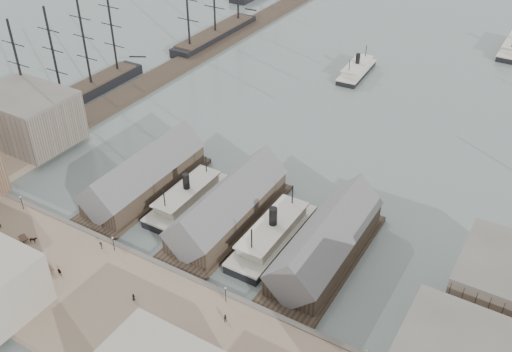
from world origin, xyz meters
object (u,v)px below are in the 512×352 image
Objects in this scene: horse_cart_left at (31,239)px; horse_cart_center at (55,271)px; horse_cart_right at (171,340)px; ferry_docked_west at (187,197)px.

horse_cart_center is (12.50, -4.44, -0.06)m from horse_cart_left.
horse_cart_center is 1.02× the size of horse_cart_right.
horse_cart_left is 1.01× the size of horse_cart_right.
horse_cart_center is at bearing -90.48° from horse_cart_left.
horse_cart_center is at bearing 66.32° from horse_cart_right.
horse_cart_right is (45.30, -6.33, -0.04)m from horse_cart_left.
horse_cart_center is (-7.75, -36.78, 0.52)m from ferry_docked_west.
ferry_docked_west is 5.49× the size of horse_cart_center.
horse_cart_left reaches higher than horse_cart_right.
horse_cart_right is at bearing -57.07° from ferry_docked_west.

